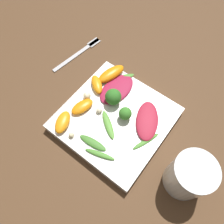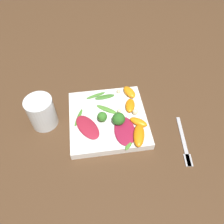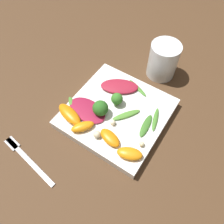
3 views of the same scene
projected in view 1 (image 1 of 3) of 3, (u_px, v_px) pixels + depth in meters
ground_plane at (115, 121)px, 0.54m from camera, size 2.40×2.40×0.00m
plate at (115, 119)px, 0.53m from camera, size 0.24×0.24×0.03m
drinking_glass at (189, 176)px, 0.43m from camera, size 0.08×0.08×0.10m
fork at (82, 51)px, 0.65m from camera, size 0.17×0.04×0.01m
radicchio_leaf_0 at (117, 89)px, 0.55m from camera, size 0.11×0.07×0.01m
radicchio_leaf_1 at (147, 121)px, 0.51m from camera, size 0.11×0.09×0.01m
orange_segment_0 at (111, 74)px, 0.57m from camera, size 0.09×0.05×0.02m
orange_segment_1 at (97, 84)px, 0.55m from camera, size 0.05×0.06×0.02m
orange_segment_2 at (82, 107)px, 0.52m from camera, size 0.06×0.04×0.02m
orange_segment_3 at (63, 122)px, 0.50m from camera, size 0.07×0.05×0.02m
broccoli_floret_0 at (125, 114)px, 0.50m from camera, size 0.03×0.03×0.04m
broccoli_floret_1 at (113, 97)px, 0.52m from camera, size 0.04×0.04×0.04m
arugula_sprig_0 at (100, 154)px, 0.48m from camera, size 0.03×0.07×0.01m
arugula_sprig_1 at (109, 125)px, 0.51m from camera, size 0.06×0.07×0.01m
arugula_sprig_2 at (119, 79)px, 0.57m from camera, size 0.08×0.06×0.01m
arugula_sprig_3 at (146, 141)px, 0.49m from camera, size 0.07×0.04×0.00m
arugula_sprig_4 at (91, 142)px, 0.49m from camera, size 0.03×0.07×0.01m
macadamia_nut_0 at (71, 135)px, 0.49m from camera, size 0.01×0.01×0.01m
macadamia_nut_1 at (88, 95)px, 0.54m from camera, size 0.02×0.02×0.02m
macadamia_nut_2 at (99, 110)px, 0.52m from camera, size 0.01×0.01×0.01m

